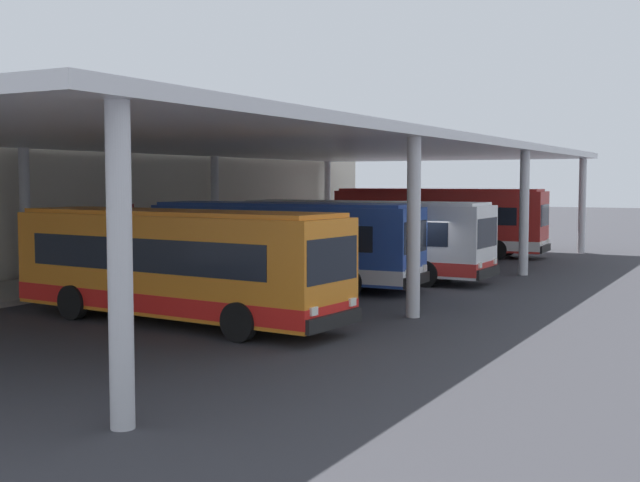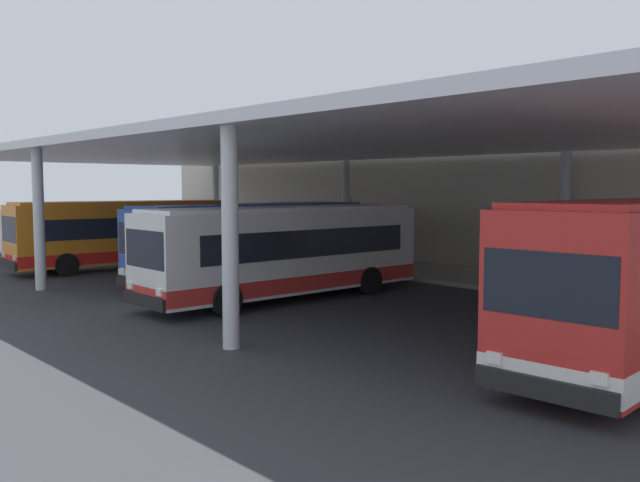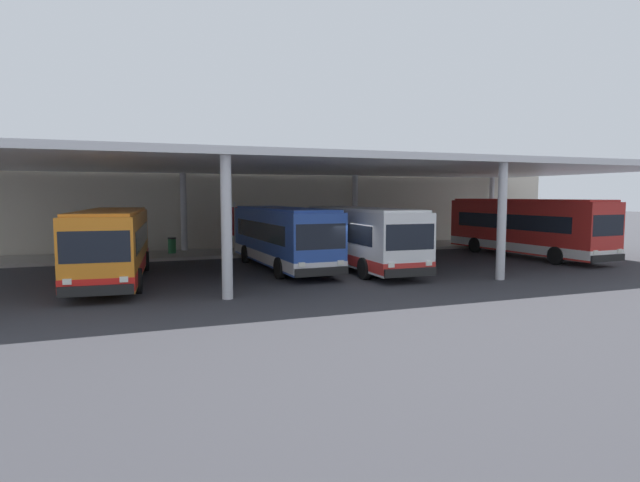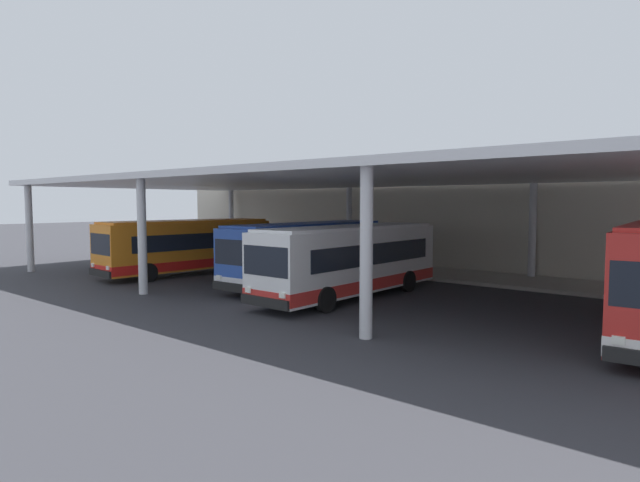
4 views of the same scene
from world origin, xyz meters
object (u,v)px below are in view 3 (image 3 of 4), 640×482
Objects in this scene: bus_second_bay at (282,237)px; banner_sign at (235,224)px; bus_middle_bay at (360,237)px; bench_waiting at (116,248)px; bus_far_bay at (525,227)px; trash_bin at (172,245)px; bus_nearest_bay at (112,244)px.

bus_second_bay is 6.69m from banner_sign.
bus_middle_bay is at bearing -58.31° from banner_sign.
bench_waiting is (-8.27, 7.44, -0.99)m from bus_second_bay.
banner_sign is (-16.72, 6.93, 0.14)m from bus_far_bay.
bus_second_bay is at bearing -56.78° from trash_bin.
trash_bin is at bearing 158.70° from bus_far_bay.
banner_sign reaches higher than bench_waiting.
trash_bin is 4.13m from banner_sign.
bus_far_bay is (15.50, -0.36, 0.19)m from bus_second_bay.
bus_middle_bay is (3.75, -1.49, 0.00)m from bus_second_bay.
banner_sign is (-1.22, 6.57, 0.32)m from bus_second_bay.
banner_sign reaches higher than bus_middle_bay.
bus_far_bay reaches higher than bus_nearest_bay.
bus_far_bay is (11.75, 1.13, 0.19)m from bus_middle_bay.
bus_far_bay is at bearing -1.34° from bus_second_bay.
bus_nearest_bay is 10.55m from banner_sign.
bus_far_bay is 11.69× the size of trash_bin.
bus_nearest_bay reaches higher than trash_bin.
bus_far_bay reaches higher than trash_bin.
bench_waiting is 3.27m from trash_bin.
bus_nearest_bay is 0.93× the size of bus_far_bay.
bus_second_bay is 10.84× the size of trash_bin.
banner_sign is (7.05, -0.88, 1.32)m from bench_waiting.
bus_middle_bay is 10.78× the size of trash_bin.
bus_far_bay is 25.04m from bench_waiting.
bus_nearest_bay is 9.59m from trash_bin.
bus_nearest_bay is 1.01× the size of bus_middle_bay.
bus_far_bay is 22.03m from trash_bin.
bus_second_bay is 5.90× the size of bench_waiting.
bus_middle_bay reaches higher than trash_bin.
bus_middle_bay is at bearing -46.19° from trash_bin.
banner_sign is at bearing 121.69° from bus_middle_bay.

